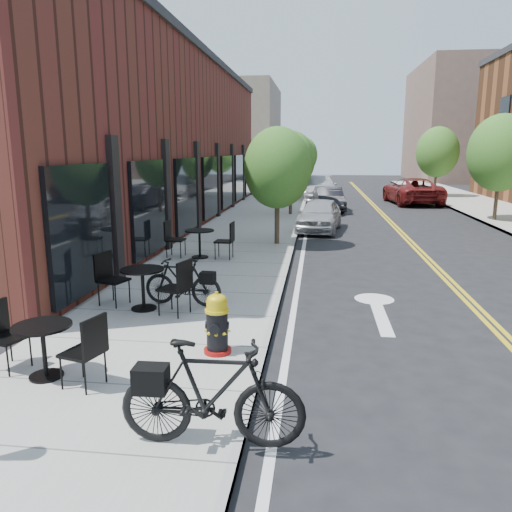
{
  "coord_description": "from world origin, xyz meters",
  "views": [
    {
      "loc": [
        0.73,
        -7.35,
        3.16
      ],
      "look_at": [
        -0.53,
        2.76,
        1.0
      ],
      "focal_mm": 35.0,
      "sensor_mm": 36.0,
      "label": 1
    }
  ],
  "objects_px": {
    "bicycle_right": "(212,394)",
    "bistro_set_b": "(143,283)",
    "fire_hydrant": "(217,324)",
    "parked_car_b": "(329,199)",
    "bistro_set_a": "(43,343)",
    "parked_car_a": "(319,215)",
    "parked_car_far": "(412,191)",
    "bicycle_left": "(183,282)",
    "bistro_set_c": "(200,240)",
    "parked_car_c": "(319,188)"
  },
  "relations": [
    {
      "from": "bicycle_right",
      "to": "bistro_set_b",
      "type": "distance_m",
      "value": 4.93
    },
    {
      "from": "fire_hydrant",
      "to": "parked_car_b",
      "type": "distance_m",
      "value": 19.84
    },
    {
      "from": "bistro_set_a",
      "to": "parked_car_a",
      "type": "bearing_deg",
      "value": 91.06
    },
    {
      "from": "bicycle_right",
      "to": "parked_car_far",
      "type": "bearing_deg",
      "value": -15.8
    },
    {
      "from": "bicycle_left",
      "to": "fire_hydrant",
      "type": "bearing_deg",
      "value": 32.97
    },
    {
      "from": "bistro_set_c",
      "to": "parked_car_c",
      "type": "relative_size",
      "value": 0.37
    },
    {
      "from": "bistro_set_b",
      "to": "bistro_set_c",
      "type": "relative_size",
      "value": 1.02
    },
    {
      "from": "bistro_set_c",
      "to": "parked_car_far",
      "type": "distance_m",
      "value": 19.46
    },
    {
      "from": "parked_car_c",
      "to": "bistro_set_a",
      "type": "bearing_deg",
      "value": -101.04
    },
    {
      "from": "bicycle_left",
      "to": "parked_car_a",
      "type": "bearing_deg",
      "value": 171.62
    },
    {
      "from": "parked_car_a",
      "to": "bistro_set_b",
      "type": "bearing_deg",
      "value": -99.99
    },
    {
      "from": "fire_hydrant",
      "to": "bistro_set_c",
      "type": "height_order",
      "value": "bistro_set_c"
    },
    {
      "from": "bistro_set_a",
      "to": "parked_car_b",
      "type": "height_order",
      "value": "parked_car_b"
    },
    {
      "from": "bistro_set_a",
      "to": "parked_car_far",
      "type": "xyz_separation_m",
      "value": [
        9.24,
        25.16,
        0.17
      ]
    },
    {
      "from": "bistro_set_c",
      "to": "parked_car_b",
      "type": "xyz_separation_m",
      "value": [
        3.92,
        12.98,
        -0.01
      ]
    },
    {
      "from": "bicycle_right",
      "to": "bistro_set_a",
      "type": "relative_size",
      "value": 1.05
    },
    {
      "from": "bicycle_right",
      "to": "parked_car_b",
      "type": "height_order",
      "value": "bicycle_right"
    },
    {
      "from": "bicycle_right",
      "to": "parked_car_a",
      "type": "relative_size",
      "value": 0.51
    },
    {
      "from": "bistro_set_b",
      "to": "parked_car_b",
      "type": "height_order",
      "value": "parked_car_b"
    },
    {
      "from": "fire_hydrant",
      "to": "parked_car_a",
      "type": "height_order",
      "value": "parked_car_a"
    },
    {
      "from": "parked_car_a",
      "to": "bicycle_left",
      "type": "bearing_deg",
      "value": -97.04
    },
    {
      "from": "bicycle_right",
      "to": "parked_car_b",
      "type": "xyz_separation_m",
      "value": [
        1.6,
        22.17,
        -0.07
      ]
    },
    {
      "from": "parked_car_b",
      "to": "fire_hydrant",
      "type": "bearing_deg",
      "value": -102.34
    },
    {
      "from": "bicycle_right",
      "to": "bistro_set_a",
      "type": "height_order",
      "value": "bicycle_right"
    },
    {
      "from": "bistro_set_a",
      "to": "parked_car_b",
      "type": "xyz_separation_m",
      "value": [
        4.2,
        20.86,
        0.02
      ]
    },
    {
      "from": "parked_car_a",
      "to": "parked_car_far",
      "type": "distance_m",
      "value": 12.48
    },
    {
      "from": "bicycle_left",
      "to": "bistro_set_b",
      "type": "height_order",
      "value": "bistro_set_b"
    },
    {
      "from": "bistro_set_a",
      "to": "parked_car_far",
      "type": "relative_size",
      "value": 0.33
    },
    {
      "from": "fire_hydrant",
      "to": "bistro_set_a",
      "type": "distance_m",
      "value": 2.44
    },
    {
      "from": "bistro_set_a",
      "to": "bistro_set_b",
      "type": "distance_m",
      "value": 3.07
    },
    {
      "from": "fire_hydrant",
      "to": "parked_car_a",
      "type": "distance_m",
      "value": 12.94
    },
    {
      "from": "bistro_set_a",
      "to": "parked_car_far",
      "type": "bearing_deg",
      "value": 85.76
    },
    {
      "from": "bicycle_right",
      "to": "bistro_set_a",
      "type": "bearing_deg",
      "value": 61.63
    },
    {
      "from": "bistro_set_a",
      "to": "parked_car_c",
      "type": "height_order",
      "value": "parked_car_c"
    },
    {
      "from": "bistro_set_c",
      "to": "parked_car_a",
      "type": "distance_m",
      "value": 6.99
    },
    {
      "from": "bistro_set_b",
      "to": "bicycle_left",
      "type": "bearing_deg",
      "value": 44.19
    },
    {
      "from": "parked_car_b",
      "to": "parked_car_far",
      "type": "relative_size",
      "value": 0.69
    },
    {
      "from": "parked_car_b",
      "to": "parked_car_far",
      "type": "distance_m",
      "value": 6.62
    },
    {
      "from": "bicycle_left",
      "to": "parked_car_b",
      "type": "distance_m",
      "value": 17.75
    },
    {
      "from": "bistro_set_a",
      "to": "bicycle_left",
      "type": "bearing_deg",
      "value": 89.46
    },
    {
      "from": "parked_car_c",
      "to": "bistro_set_b",
      "type": "bearing_deg",
      "value": -101.3
    },
    {
      "from": "fire_hydrant",
      "to": "bicycle_left",
      "type": "bearing_deg",
      "value": 111.87
    },
    {
      "from": "bicycle_right",
      "to": "parked_car_c",
      "type": "height_order",
      "value": "parked_car_c"
    },
    {
      "from": "bicycle_left",
      "to": "parked_car_b",
      "type": "xyz_separation_m",
      "value": [
        3.2,
        17.46,
        0.03
      ]
    },
    {
      "from": "bistro_set_c",
      "to": "parked_car_c",
      "type": "height_order",
      "value": "parked_car_c"
    },
    {
      "from": "bicycle_right",
      "to": "parked_car_c",
      "type": "distance_m",
      "value": 28.33
    },
    {
      "from": "parked_car_far",
      "to": "parked_car_b",
      "type": "bearing_deg",
      "value": 34.76
    },
    {
      "from": "parked_car_c",
      "to": "parked_car_far",
      "type": "bearing_deg",
      "value": -21.67
    },
    {
      "from": "bistro_set_a",
      "to": "parked_car_b",
      "type": "bearing_deg",
      "value": 94.53
    },
    {
      "from": "bicycle_left",
      "to": "parked_car_b",
      "type": "bearing_deg",
      "value": 175.59
    }
  ]
}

